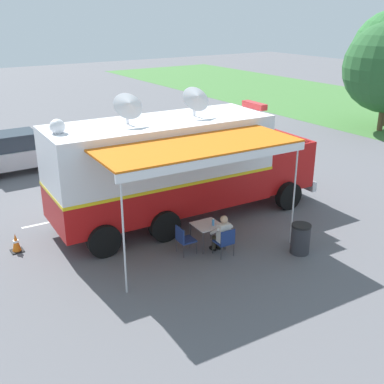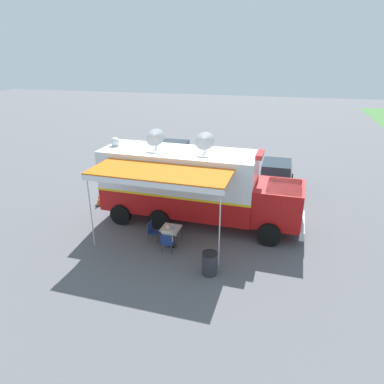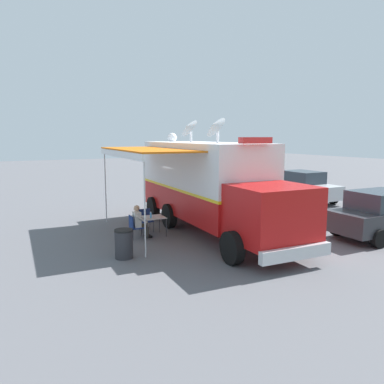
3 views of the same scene
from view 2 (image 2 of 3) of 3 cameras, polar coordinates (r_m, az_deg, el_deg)
ground_plane at (r=17.43m, az=-2.07°, el=-4.44°), size 100.00×100.00×0.00m
lot_stripe at (r=19.65m, az=-5.32°, el=-1.30°), size 0.36×4.80×0.01m
command_truck at (r=16.41m, az=0.28°, el=1.26°), size 5.14×9.60×4.53m
folding_table at (r=15.13m, az=-3.45°, el=-6.01°), size 0.84×0.84×0.73m
water_bottle at (r=14.90m, az=-3.25°, el=-5.78°), size 0.07×0.07×0.22m
folding_chair_at_table at (r=14.52m, az=-4.04°, el=-8.05°), size 0.50×0.50×0.87m
folding_chair_beside_table at (r=15.45m, az=-6.47°, el=-6.16°), size 0.50×0.50×0.87m
seated_responder at (r=14.61m, az=-3.79°, el=-7.23°), size 0.68×0.57×1.25m
trash_bin at (r=13.28m, az=2.88°, el=-11.50°), size 0.57×0.57×0.91m
traffic_cone at (r=19.47m, az=-14.92°, el=-1.34°), size 0.36×0.36×0.58m
car_behind_truck at (r=25.22m, az=-2.92°, el=6.25°), size 2.04×4.21×1.76m
car_far_corner at (r=21.26m, az=13.46°, el=2.56°), size 4.26×2.13×1.76m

